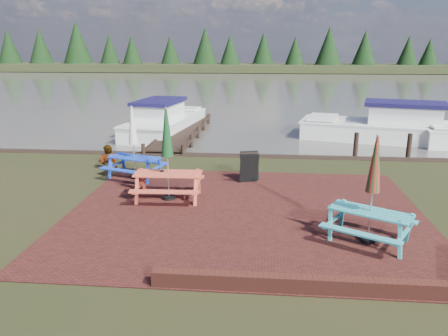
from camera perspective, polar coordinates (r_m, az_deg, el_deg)
ground at (r=10.29m, az=2.55°, el=-8.00°), size 120.00×120.00×0.00m
paving at (r=11.21m, az=2.80°, el=-5.90°), size 9.00×7.50×0.02m
brick_wall at (r=8.24m, az=17.25°, el=-14.00°), size 6.21×1.79×0.30m
water at (r=46.60m, az=4.77°, el=10.59°), size 120.00×60.00×0.02m
far_treeline at (r=75.42m, az=5.08°, el=15.02°), size 120.00×10.00×8.10m
picnic_table_teal at (r=9.86m, az=18.65°, el=-4.76°), size 2.23×2.16×2.36m
picnic_table_red at (r=12.02m, az=-7.34°, el=-0.08°), size 1.90×1.70×2.55m
picnic_table_blue at (r=14.20m, az=-11.66°, el=1.84°), size 2.06×1.95×2.31m
chalkboard at (r=13.61m, az=3.33°, el=0.14°), size 0.62×0.70×0.94m
jetty at (r=21.44m, az=-5.39°, el=4.84°), size 1.76×9.08×1.00m
boat_jetty at (r=22.42m, az=-7.76°, el=5.96°), size 3.27×7.03×1.96m
boat_near at (r=21.90m, az=20.46°, el=4.93°), size 7.89×4.36×2.03m
person at (r=15.46m, az=-15.03°, el=2.91°), size 0.71×0.56×1.70m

